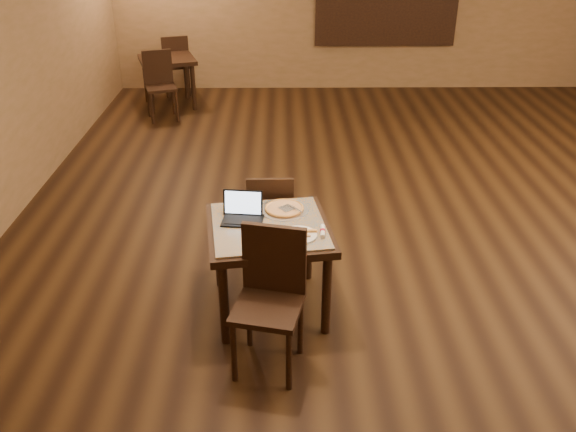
{
  "coord_description": "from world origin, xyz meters",
  "views": [
    {
      "loc": [
        -1.24,
        -5.45,
        2.97
      ],
      "look_at": [
        -1.19,
        -1.43,
        0.85
      ],
      "focal_mm": 38.0,
      "sensor_mm": 36.0,
      "label": 1
    }
  ],
  "objects_px": {
    "chair_main_far": "(270,216)",
    "other_table_b_chair_far": "(175,62)",
    "other_table_b": "(167,66)",
    "laptop": "(243,212)",
    "pizza_pan": "(284,210)",
    "other_table_b_chair_near": "(160,81)",
    "chair_main_near": "(271,291)",
    "tiled_table": "(269,236)"
  },
  "relations": [
    {
      "from": "chair_main_far",
      "to": "pizza_pan",
      "type": "xyz_separation_m",
      "value": [
        0.12,
        -0.38,
        0.25
      ]
    },
    {
      "from": "chair_main_far",
      "to": "pizza_pan",
      "type": "bearing_deg",
      "value": 106.47
    },
    {
      "from": "other_table_b",
      "to": "chair_main_near",
      "type": "bearing_deg",
      "value": -91.97
    },
    {
      "from": "pizza_pan",
      "to": "chair_main_near",
      "type": "bearing_deg",
      "value": -96.64
    },
    {
      "from": "tiled_table",
      "to": "other_table_b",
      "type": "xyz_separation_m",
      "value": [
        -1.66,
        5.4,
        -0.03
      ]
    },
    {
      "from": "other_table_b_chair_near",
      "to": "laptop",
      "type": "bearing_deg",
      "value": -90.12
    },
    {
      "from": "chair_main_far",
      "to": "laptop",
      "type": "distance_m",
      "value": 0.64
    },
    {
      "from": "chair_main_near",
      "to": "other_table_b_chair_far",
      "type": "distance_m",
      "value": 6.8
    },
    {
      "from": "laptop",
      "to": "other_table_b_chair_far",
      "type": "distance_m",
      "value": 6.06
    },
    {
      "from": "chair_main_far",
      "to": "pizza_pan",
      "type": "height_order",
      "value": "chair_main_far"
    },
    {
      "from": "tiled_table",
      "to": "chair_main_near",
      "type": "bearing_deg",
      "value": -96.02
    },
    {
      "from": "tiled_table",
      "to": "other_table_b_chair_near",
      "type": "xyz_separation_m",
      "value": [
        -1.69,
        4.83,
        -0.1
      ]
    },
    {
      "from": "chair_main_near",
      "to": "pizza_pan",
      "type": "bearing_deg",
      "value": 96.66
    },
    {
      "from": "tiled_table",
      "to": "other_table_b",
      "type": "relative_size",
      "value": 1.02
    },
    {
      "from": "chair_main_near",
      "to": "other_table_b",
      "type": "bearing_deg",
      "value": 118.94
    },
    {
      "from": "chair_main_far",
      "to": "other_table_b_chair_far",
      "type": "distance_m",
      "value": 5.61
    },
    {
      "from": "chair_main_near",
      "to": "other_table_b_chair_near",
      "type": "height_order",
      "value": "chair_main_near"
    },
    {
      "from": "chair_main_far",
      "to": "other_table_b",
      "type": "relative_size",
      "value": 0.89
    },
    {
      "from": "chair_main_far",
      "to": "other_table_b",
      "type": "distance_m",
      "value": 5.07
    },
    {
      "from": "other_table_b",
      "to": "chair_main_far",
      "type": "bearing_deg",
      "value": -88.42
    },
    {
      "from": "tiled_table",
      "to": "pizza_pan",
      "type": "relative_size",
      "value": 2.7
    },
    {
      "from": "chair_main_far",
      "to": "other_table_b",
      "type": "height_order",
      "value": "chair_main_far"
    },
    {
      "from": "chair_main_far",
      "to": "other_table_b_chair_far",
      "type": "height_order",
      "value": "other_table_b_chair_far"
    },
    {
      "from": "tiled_table",
      "to": "laptop",
      "type": "height_order",
      "value": "laptop"
    },
    {
      "from": "chair_main_near",
      "to": "other_table_b_chair_far",
      "type": "xyz_separation_m",
      "value": [
        -1.66,
        6.59,
        -0.03
      ]
    },
    {
      "from": "other_table_b_chair_far",
      "to": "other_table_b_chair_near",
      "type": "bearing_deg",
      "value": 69.8
    },
    {
      "from": "pizza_pan",
      "to": "other_table_b_chair_near",
      "type": "distance_m",
      "value": 4.93
    },
    {
      "from": "chair_main_far",
      "to": "laptop",
      "type": "relative_size",
      "value": 2.76
    },
    {
      "from": "other_table_b_chair_far",
      "to": "chair_main_far",
      "type": "bearing_deg",
      "value": 89.39
    },
    {
      "from": "chair_main_far",
      "to": "other_table_b_chair_far",
      "type": "relative_size",
      "value": 0.92
    },
    {
      "from": "other_table_b_chair_far",
      "to": "other_table_b",
      "type": "bearing_deg",
      "value": 69.8
    },
    {
      "from": "other_table_b",
      "to": "other_table_b_chair_far",
      "type": "distance_m",
      "value": 0.58
    },
    {
      "from": "pizza_pan",
      "to": "other_table_b_chair_near",
      "type": "relative_size",
      "value": 0.39
    },
    {
      "from": "laptop",
      "to": "other_table_b_chair_near",
      "type": "height_order",
      "value": "other_table_b_chair_near"
    },
    {
      "from": "chair_main_far",
      "to": "laptop",
      "type": "xyz_separation_m",
      "value": [
        -0.2,
        -0.52,
        0.31
      ]
    },
    {
      "from": "tiled_table",
      "to": "chair_main_far",
      "type": "relative_size",
      "value": 1.14
    },
    {
      "from": "other_table_b",
      "to": "other_table_b_chair_near",
      "type": "xyz_separation_m",
      "value": [
        -0.03,
        -0.58,
        -0.08
      ]
    },
    {
      "from": "chair_main_near",
      "to": "other_table_b_chair_near",
      "type": "bearing_deg",
      "value": 120.76
    },
    {
      "from": "other_table_b_chair_near",
      "to": "chair_main_far",
      "type": "bearing_deg",
      "value": -85.71
    },
    {
      "from": "other_table_b",
      "to": "laptop",
      "type": "bearing_deg",
      "value": -92.18
    },
    {
      "from": "laptop",
      "to": "pizza_pan",
      "type": "relative_size",
      "value": 0.86
    },
    {
      "from": "chair_main_near",
      "to": "laptop",
      "type": "bearing_deg",
      "value": 120.55
    }
  ]
}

